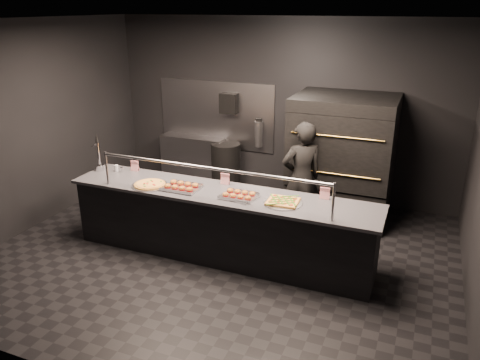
% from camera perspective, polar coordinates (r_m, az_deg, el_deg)
% --- Properties ---
extents(room, '(6.04, 6.00, 3.00)m').
position_cam_1_polar(room, '(5.84, -2.56, 3.99)').
color(room, black).
rests_on(room, ground).
extents(service_counter, '(4.10, 0.78, 1.37)m').
position_cam_1_polar(service_counter, '(6.17, -2.40, -5.39)').
color(service_counter, black).
rests_on(service_counter, ground).
extents(pizza_oven, '(1.50, 1.23, 1.91)m').
position_cam_1_polar(pizza_oven, '(7.36, 12.34, 2.75)').
color(pizza_oven, black).
rests_on(pizza_oven, ground).
extents(prep_shelf, '(1.20, 0.35, 0.90)m').
position_cam_1_polar(prep_shelf, '(8.76, -5.67, 2.48)').
color(prep_shelf, '#99999E').
rests_on(prep_shelf, ground).
extents(towel_dispenser, '(0.30, 0.20, 0.35)m').
position_cam_1_polar(towel_dispenser, '(8.25, -1.34, 9.33)').
color(towel_dispenser, black).
rests_on(towel_dispenser, room).
extents(fire_extinguisher, '(0.14, 0.14, 0.51)m').
position_cam_1_polar(fire_extinguisher, '(8.17, 2.28, 5.68)').
color(fire_extinguisher, '#B2B2B7').
rests_on(fire_extinguisher, room).
extents(beer_tap, '(0.14, 0.21, 0.56)m').
position_cam_1_polar(beer_tap, '(7.00, -16.80, 2.38)').
color(beer_tap, silver).
rests_on(beer_tap, service_counter).
extents(round_pizza, '(0.47, 0.47, 0.03)m').
position_cam_1_polar(round_pizza, '(6.29, -10.94, -0.55)').
color(round_pizza, silver).
rests_on(round_pizza, service_counter).
extents(slider_tray_a, '(0.47, 0.34, 0.07)m').
position_cam_1_polar(slider_tray_a, '(6.11, -7.15, -0.81)').
color(slider_tray_a, silver).
rests_on(slider_tray_a, service_counter).
extents(slider_tray_b, '(0.50, 0.41, 0.07)m').
position_cam_1_polar(slider_tray_b, '(5.80, -0.13, -1.86)').
color(slider_tray_b, silver).
rests_on(slider_tray_b, service_counter).
extents(square_pizza, '(0.47, 0.47, 0.05)m').
position_cam_1_polar(square_pizza, '(5.66, 5.26, -2.66)').
color(square_pizza, silver).
rests_on(square_pizza, service_counter).
extents(condiment_jar, '(0.14, 0.06, 0.09)m').
position_cam_1_polar(condiment_jar, '(6.91, -14.64, 1.35)').
color(condiment_jar, silver).
rests_on(condiment_jar, service_counter).
extents(tent_cards, '(2.88, 0.04, 0.15)m').
position_cam_1_polar(tent_cards, '(6.22, -2.05, 0.18)').
color(tent_cards, white).
rests_on(tent_cards, service_counter).
extents(trash_bin, '(0.52, 0.52, 0.86)m').
position_cam_1_polar(trash_bin, '(8.39, -1.74, 1.61)').
color(trash_bin, black).
rests_on(trash_bin, ground).
extents(worker, '(0.72, 0.68, 1.66)m').
position_cam_1_polar(worker, '(6.77, 7.51, 0.25)').
color(worker, black).
rests_on(worker, ground).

